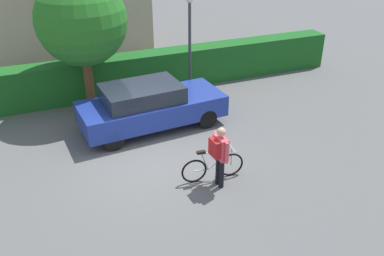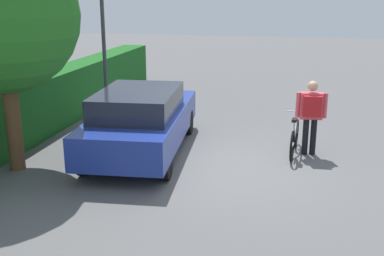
% 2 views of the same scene
% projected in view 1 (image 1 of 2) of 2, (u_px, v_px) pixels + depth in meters
% --- Properties ---
extents(ground_plane, '(60.00, 60.00, 0.00)m').
position_uv_depth(ground_plane, '(153.00, 159.00, 11.62)').
color(ground_plane, '#595959').
extents(hedge_row, '(18.17, 0.90, 1.43)m').
position_uv_depth(hedge_row, '(112.00, 76.00, 15.22)').
color(hedge_row, '#19571D').
rests_on(hedge_row, ground).
extents(parked_car_near, '(4.61, 2.14, 1.47)m').
position_uv_depth(parked_car_near, '(150.00, 105.00, 12.91)').
color(parked_car_near, navy).
rests_on(parked_car_near, ground).
extents(bicycle, '(1.67, 0.50, 0.89)m').
position_uv_depth(bicycle, '(213.00, 167.00, 10.60)').
color(bicycle, black).
rests_on(bicycle, ground).
extents(person_rider, '(0.37, 0.66, 1.65)m').
position_uv_depth(person_rider, '(219.00, 152.00, 10.05)').
color(person_rider, black).
rests_on(person_rider, ground).
extents(street_lamp, '(0.28, 0.28, 3.71)m').
position_uv_depth(street_lamp, '(190.00, 33.00, 14.10)').
color(street_lamp, '#38383D').
rests_on(street_lamp, ground).
extents(tree_kerbside, '(2.92, 2.92, 4.51)m').
position_uv_depth(tree_kerbside, '(81.00, 21.00, 13.12)').
color(tree_kerbside, brown).
rests_on(tree_kerbside, ground).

